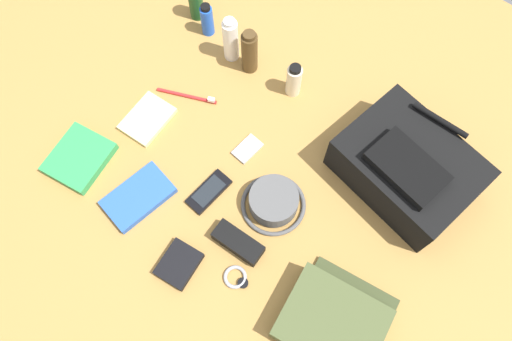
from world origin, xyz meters
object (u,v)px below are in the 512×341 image
object	(u,v)px
cologne_bottle	(249,52)
toothbrush	(190,96)
wallet	(179,264)
notepad	(147,119)
toothpaste_tube	(231,40)
cell_phone	(209,192)
backpack	(407,167)
deodorant_spray	(207,20)
sunglasses_case	(238,243)
lotion_bottle	(294,80)
bucket_hat	(274,202)
media_player	(247,149)
paperback_novel	(79,158)
travel_guidebook	(138,197)
toiletry_pouch	(333,322)
wristwatch	(236,278)
shampoo_bottle	(196,2)

from	to	relation	value
cologne_bottle	toothbrush	bearing A→B (deg)	-111.51
wallet	toothbrush	bearing A→B (deg)	120.42
toothbrush	notepad	distance (m)	0.15
toothpaste_tube	cell_phone	xyz separation A→B (m)	(0.24, -0.40, -0.07)
backpack	deodorant_spray	distance (m)	0.76
backpack	sunglasses_case	world-z (taller)	backpack
lotion_bottle	cell_phone	distance (m)	0.42
bucket_hat	media_player	world-z (taller)	bucket_hat
deodorant_spray	paperback_novel	size ratio (longest dim) A/B	0.63
travel_guidebook	media_player	xyz separation A→B (m)	(0.15, 0.30, -0.01)
toiletry_pouch	media_player	distance (m)	0.53
backpack	cell_phone	distance (m)	0.55
wristwatch	notepad	bearing A→B (deg)	157.42
toiletry_pouch	deodorant_spray	bearing A→B (deg)	148.01
wristwatch	shampoo_bottle	bearing A→B (deg)	136.57
wallet	bucket_hat	bearing A→B (deg)	64.25
cologne_bottle	travel_guidebook	world-z (taller)	cologne_bottle
shampoo_bottle	paperback_novel	size ratio (longest dim) A/B	0.67
bucket_hat	wristwatch	size ratio (longest dim) A/B	2.55
paperback_novel	sunglasses_case	xyz separation A→B (m)	(0.52, 0.08, 0.01)
deodorant_spray	wristwatch	size ratio (longest dim) A/B	1.70
travel_guidebook	sunglasses_case	distance (m)	0.31
bucket_hat	wristwatch	world-z (taller)	bucket_hat
cologne_bottle	travel_guidebook	size ratio (longest dim) A/B	0.80
shampoo_bottle	cell_phone	bearing A→B (deg)	-47.19
shampoo_bottle	travel_guidebook	distance (m)	0.66
toiletry_pouch	toothbrush	world-z (taller)	toiletry_pouch
travel_guidebook	toothpaste_tube	bearing A→B (deg)	99.69
toiletry_pouch	sunglasses_case	xyz separation A→B (m)	(-0.31, 0.02, -0.02)
travel_guidebook	wristwatch	bearing A→B (deg)	-1.59
lotion_bottle	toothbrush	bearing A→B (deg)	-138.36
cologne_bottle	media_player	bearing A→B (deg)	-53.79
paperback_novel	toothpaste_tube	bearing A→B (deg)	77.38
wallet	paperback_novel	bearing A→B (deg)	165.53
deodorant_spray	toothbrush	xyz separation A→B (m)	(0.11, -0.23, -0.05)
lotion_bottle	wristwatch	size ratio (longest dim) A/B	1.75
toiletry_pouch	lotion_bottle	distance (m)	0.69
backpack	media_player	world-z (taller)	backpack
lotion_bottle	media_player	distance (m)	0.25
paperback_novel	notepad	size ratio (longest dim) A/B	1.28
cell_phone	toothpaste_tube	bearing A→B (deg)	120.48
bucket_hat	notepad	size ratio (longest dim) A/B	1.21
deodorant_spray	media_player	size ratio (longest dim) A/B	1.36
bucket_hat	paperback_novel	world-z (taller)	bucket_hat
cell_phone	notepad	bearing A→B (deg)	167.11
wristwatch	paperback_novel	bearing A→B (deg)	-179.40
toiletry_pouch	cell_phone	size ratio (longest dim) A/B	1.99
bucket_hat	deodorant_spray	bearing A→B (deg)	146.10
toiletry_pouch	wallet	size ratio (longest dim) A/B	2.49
toothpaste_tube	lotion_bottle	distance (m)	0.23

